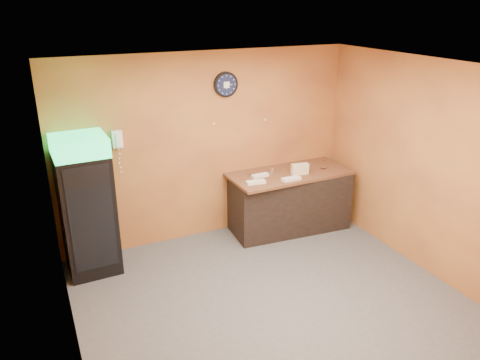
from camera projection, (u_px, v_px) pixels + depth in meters
floor at (270, 299)px, 5.78m from camera, size 4.50×4.50×0.00m
back_wall at (208, 147)px, 6.96m from camera, size 4.50×0.02×2.80m
left_wall at (62, 235)px, 4.38m from camera, size 0.02×4.00×2.80m
right_wall at (423, 167)px, 6.16m from camera, size 0.02×4.00×2.80m
ceiling at (276, 69)px, 4.76m from camera, size 4.50×4.00×0.02m
beverage_cooler at (87, 209)px, 6.07m from camera, size 0.68×0.69×1.88m
prep_counter at (288, 201)px, 7.43m from camera, size 1.88×0.94×0.91m
wall_clock at (226, 85)px, 6.72m from camera, size 0.36×0.06×0.36m
wall_phone at (117, 139)px, 6.28m from camera, size 0.13×0.11×0.24m
butcher_paper at (290, 173)px, 7.25m from camera, size 1.91×0.91×0.04m
sub_roll_stack at (300, 169)px, 7.13m from camera, size 0.28×0.13×0.17m
wrapped_sandwich_left at (256, 182)px, 6.80m from camera, size 0.29×0.14×0.04m
wrapped_sandwich_mid at (291, 179)px, 6.92m from camera, size 0.29×0.12×0.04m
wrapped_sandwich_right at (260, 176)px, 7.05m from camera, size 0.27×0.12×0.04m
kitchen_tool at (272, 171)px, 7.22m from camera, size 0.06×0.06×0.06m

